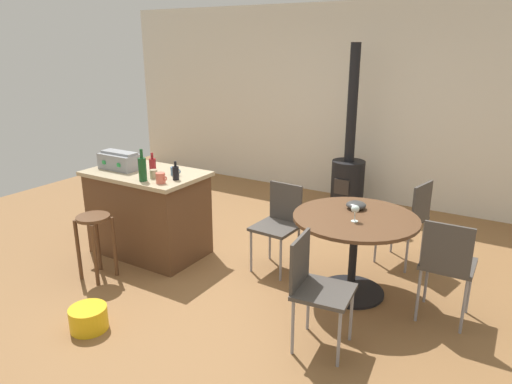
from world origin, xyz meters
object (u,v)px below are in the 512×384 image
at_px(bottle_1, 142,169).
at_px(bottle_2, 153,166).
at_px(folding_chair_far, 447,262).
at_px(wooden_stool, 95,234).
at_px(cup_0, 175,171).
at_px(toolbox, 120,161).
at_px(plastic_bucket, 89,318).
at_px(folding_chair_left, 409,216).
at_px(bottle_0, 176,173).
at_px(serving_bowl, 356,205).
at_px(dining_table, 354,235).
at_px(kitchen_island, 149,212).
at_px(folding_chair_right, 279,221).
at_px(cup_1, 154,174).
at_px(wine_glass, 355,209).
at_px(wood_stove, 348,172).
at_px(cup_2, 161,178).
at_px(folding_chair_near, 315,284).

height_order(bottle_1, bottle_2, bottle_1).
bearing_deg(bottle_1, folding_chair_far, 10.32).
xyz_separation_m(wooden_stool, cup_0, (0.37, 0.75, 0.49)).
xyz_separation_m(toolbox, plastic_bucket, (0.90, -1.27, -0.89)).
relative_size(folding_chair_far, folding_chair_left, 1.00).
bearing_deg(bottle_0, serving_bowl, 18.44).
height_order(dining_table, folding_chair_left, folding_chair_left).
bearing_deg(folding_chair_far, plastic_bucket, -146.34).
height_order(folding_chair_left, toolbox, toolbox).
xyz_separation_m(kitchen_island, bottle_2, (0.12, -0.01, 0.53)).
height_order(folding_chair_right, cup_1, cup_1).
height_order(folding_chair_left, bottle_1, bottle_1).
distance_m(wine_glass, serving_bowl, 0.33).
xyz_separation_m(wooden_stool, toolbox, (-0.28, 0.64, 0.54)).
distance_m(folding_chair_far, toolbox, 3.29).
xyz_separation_m(bottle_0, cup_0, (-0.12, 0.12, -0.03)).
bearing_deg(wood_stove, serving_bowl, -67.76).
xyz_separation_m(wooden_stool, bottle_1, (0.24, 0.43, 0.57)).
relative_size(folding_chair_left, cup_1, 8.08).
bearing_deg(wooden_stool, cup_0, 63.91).
height_order(dining_table, folding_chair_far, folding_chair_far).
height_order(bottle_1, cup_1, bottle_1).
height_order(bottle_1, serving_bowl, bottle_1).
bearing_deg(wood_stove, folding_chair_right, -88.50).
xyz_separation_m(cup_2, wine_glass, (1.77, 0.40, -0.11)).
height_order(wood_stove, toolbox, wood_stove).
bearing_deg(cup_1, folding_chair_near, -13.06).
bearing_deg(wooden_stool, cup_2, 46.28).
xyz_separation_m(dining_table, bottle_2, (-2.04, -0.31, 0.41)).
distance_m(cup_2, wine_glass, 1.82).
bearing_deg(folding_chair_far, cup_1, -172.14).
height_order(kitchen_island, folding_chair_far, kitchen_island).
xyz_separation_m(folding_chair_right, cup_2, (-0.93, -0.63, 0.45)).
distance_m(bottle_0, cup_0, 0.17).
bearing_deg(toolbox, bottle_1, -21.41).
bearing_deg(serving_bowl, folding_chair_near, -85.04).
bearing_deg(dining_table, cup_1, -167.45).
distance_m(dining_table, serving_bowl, 0.29).
distance_m(bottle_0, plastic_bucket, 1.54).
distance_m(dining_table, cup_1, 2.00).
height_order(folding_chair_far, plastic_bucket, folding_chair_far).
relative_size(wood_stove, cup_2, 17.40).
relative_size(dining_table, cup_2, 8.66).
bearing_deg(folding_chair_right, bottle_0, -152.08).
xyz_separation_m(wooden_stool, cup_1, (0.27, 0.56, 0.49)).
height_order(folding_chair_far, serving_bowl, folding_chair_far).
xyz_separation_m(toolbox, serving_bowl, (2.40, 0.53, -0.21)).
bearing_deg(folding_chair_left, folding_chair_near, -97.81).
relative_size(dining_table, folding_chair_left, 1.23).
bearing_deg(bottle_0, wine_glass, 7.85).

